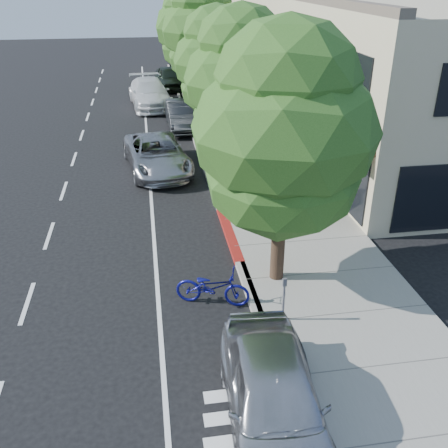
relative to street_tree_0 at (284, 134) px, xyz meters
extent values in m
plane|color=black|center=(-0.90, 2.00, -4.49)|extent=(120.00, 120.00, 0.00)
cube|color=gray|center=(1.40, 10.00, -4.41)|extent=(4.60, 56.00, 0.15)
cube|color=#9E998E|center=(-0.90, 10.00, -4.41)|extent=(0.30, 56.00, 0.15)
cube|color=maroon|center=(-0.90, 3.00, -4.41)|extent=(0.32, 4.00, 0.15)
cube|color=beige|center=(8.70, 20.00, -0.99)|extent=(10.00, 36.00, 7.00)
cylinder|color=black|center=(0.00, 0.00, -3.19)|extent=(0.40, 0.40, 2.60)
ellipsoid|color=#214A16|center=(0.00, 0.00, -1.15)|extent=(4.16, 4.16, 3.33)
ellipsoid|color=#214A16|center=(0.00, 0.00, 0.11)|extent=(4.90, 4.90, 3.92)
ellipsoid|color=#214A16|center=(0.00, 0.00, 1.45)|extent=(3.67, 3.67, 2.94)
cylinder|color=black|center=(0.00, 6.00, -3.16)|extent=(0.40, 0.40, 2.66)
ellipsoid|color=#214A16|center=(0.00, 6.00, -1.07)|extent=(3.60, 3.60, 2.88)
ellipsoid|color=#214A16|center=(0.00, 6.00, 0.22)|extent=(4.23, 4.23, 3.38)
ellipsoid|color=#214A16|center=(0.00, 6.00, 1.59)|extent=(3.17, 3.17, 2.54)
cylinder|color=black|center=(0.00, 12.00, -3.24)|extent=(0.40, 0.40, 2.50)
ellipsoid|color=#214A16|center=(0.00, 12.00, -1.27)|extent=(3.57, 3.57, 2.86)
ellipsoid|color=#214A16|center=(0.00, 12.00, -0.05)|extent=(4.20, 4.20, 3.36)
ellipsoid|color=#214A16|center=(0.00, 12.00, 1.24)|extent=(3.15, 3.15, 2.52)
cylinder|color=black|center=(0.00, 18.00, -3.02)|extent=(0.40, 0.40, 2.94)
ellipsoid|color=#214A16|center=(0.00, 18.00, -0.70)|extent=(3.95, 3.95, 3.16)
ellipsoid|color=#214A16|center=(0.00, 18.00, 0.73)|extent=(4.64, 4.64, 3.72)
ellipsoid|color=#214A16|center=(0.00, 18.00, 2.24)|extent=(3.48, 3.48, 2.79)
cylinder|color=black|center=(0.00, 24.00, -3.13)|extent=(0.40, 0.40, 2.71)
ellipsoid|color=#214A16|center=(0.00, 24.00, -1.00)|extent=(4.24, 4.24, 3.39)
ellipsoid|color=#214A16|center=(0.00, 24.00, 0.32)|extent=(4.99, 4.99, 3.99)
ellipsoid|color=#214A16|center=(0.00, 24.00, 1.71)|extent=(3.74, 3.74, 2.99)
cylinder|color=black|center=(0.00, 30.00, -3.24)|extent=(0.40, 0.40, 2.49)
ellipsoid|color=#214A16|center=(0.00, 30.00, -1.29)|extent=(3.83, 3.83, 3.06)
ellipsoid|color=#214A16|center=(0.00, 30.00, -0.08)|extent=(4.51, 4.51, 3.61)
ellipsoid|color=#214A16|center=(0.00, 30.00, 1.20)|extent=(3.38, 3.38, 2.70)
imported|color=white|center=(-0.65, 5.00, -3.48)|extent=(0.72, 0.87, 2.03)
imported|color=navy|center=(-2.01, -0.81, -3.95)|extent=(2.17, 1.32, 1.07)
imported|color=#A4A5A9|center=(-3.10, 9.79, -3.72)|extent=(3.27, 5.82, 1.54)
imported|color=black|center=(-1.40, 16.50, -3.70)|extent=(1.77, 4.81, 1.57)
imported|color=white|center=(-3.10, 22.09, -3.60)|extent=(3.08, 6.31, 1.77)
imported|color=black|center=(-1.40, 27.55, -3.67)|extent=(2.45, 5.01, 1.65)
imported|color=#B4B4B9|center=(-1.40, -5.17, -3.68)|extent=(2.22, 4.86, 1.61)
imported|color=black|center=(0.23, 12.42, -3.44)|extent=(0.88, 0.69, 1.80)
camera|label=1|loc=(-3.48, -12.04, 3.74)|focal=40.00mm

